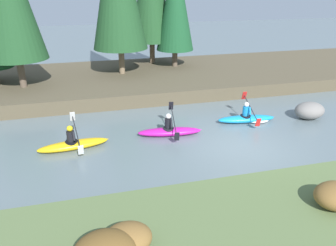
{
  "coord_description": "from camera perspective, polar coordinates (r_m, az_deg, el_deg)",
  "views": [
    {
      "loc": [
        -5.73,
        -10.47,
        6.0
      ],
      "look_at": [
        -2.52,
        1.88,
        0.55
      ],
      "focal_mm": 35.0,
      "sensor_mm": 36.0,
      "label": 1
    }
  ],
  "objects": [
    {
      "name": "ground_plane",
      "position": [
        13.36,
        12.63,
        -4.18
      ],
      "size": [
        90.0,
        90.0,
        0.0
      ],
      "primitive_type": "plane",
      "color": "slate"
    },
    {
      "name": "boulder_midstream",
      "position": [
        17.06,
        23.43,
        2.01
      ],
      "size": [
        1.44,
        1.13,
        0.82
      ],
      "color": "gray",
      "rests_on": "ground"
    },
    {
      "name": "shrub_clump_second",
      "position": [
        7.51,
        -7.09,
        -19.31
      ],
      "size": [
        1.08,
        0.9,
        0.59
      ],
      "color": "brown",
      "rests_on": "riverbank_near"
    },
    {
      "name": "kayaker_trailing",
      "position": [
        13.36,
        -16.11,
        -3.5
      ],
      "size": [
        2.8,
        2.07,
        1.2
      ],
      "rotation": [
        0.0,
        0.0,
        0.13
      ],
      "color": "yellow",
      "rests_on": "ground"
    },
    {
      "name": "kayaker_lead",
      "position": [
        15.76,
        13.85,
        0.81
      ],
      "size": [
        2.79,
        2.07,
        1.2
      ],
      "rotation": [
        0.0,
        0.0,
        -0.11
      ],
      "color": "#1993D6",
      "rests_on": "ground"
    },
    {
      "name": "riverbank_far",
      "position": [
        21.78,
        1.22,
        8.11
      ],
      "size": [
        44.0,
        8.76,
        0.73
      ],
      "color": "brown",
      "rests_on": "ground"
    },
    {
      "name": "kayaker_middle",
      "position": [
        13.96,
        0.36,
        -1.34
      ],
      "size": [
        2.8,
        2.07,
        1.2
      ],
      "rotation": [
        0.0,
        0.0,
        -0.14
      ],
      "color": "#C61999",
      "rests_on": "ground"
    },
    {
      "name": "conifer_tree_right",
      "position": [
        22.46,
        1.28,
        20.5
      ],
      "size": [
        2.49,
        2.49,
        7.39
      ],
      "color": "brown",
      "rests_on": "riverbank_far"
    }
  ]
}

